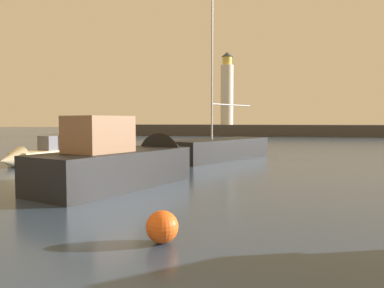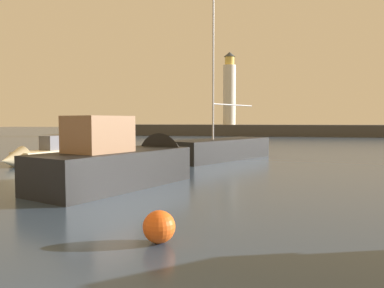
% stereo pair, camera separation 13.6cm
% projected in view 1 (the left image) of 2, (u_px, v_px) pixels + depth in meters
% --- Properties ---
extents(ground_plane, '(220.00, 220.00, 0.00)m').
position_uv_depth(ground_plane, '(250.00, 149.00, 35.45)').
color(ground_plane, '#2D3D51').
extents(breakwater, '(68.97, 6.86, 1.95)m').
position_uv_depth(breakwater, '(259.00, 130.00, 67.91)').
color(breakwater, '#423F3D').
rests_on(breakwater, ground_plane).
extents(lighthouse, '(2.27, 2.27, 13.06)m').
position_uv_depth(lighthouse, '(227.00, 90.00, 68.61)').
color(lighthouse, silver).
rests_on(lighthouse, breakwater).
extents(motorboat_0, '(2.88, 5.96, 2.02)m').
position_uv_depth(motorboat_0, '(38.00, 156.00, 23.21)').
color(motorboat_0, beige).
rests_on(motorboat_0, ground_plane).
extents(motorboat_1, '(5.68, 9.19, 3.36)m').
position_uv_depth(motorboat_1, '(136.00, 162.00, 16.37)').
color(motorboat_1, black).
rests_on(motorboat_1, ground_plane).
extents(sailboat_moored, '(6.50, 9.01, 14.73)m').
position_uv_depth(sailboat_moored, '(219.00, 149.00, 26.25)').
color(sailboat_moored, black).
rests_on(sailboat_moored, ground_plane).
extents(mooring_buoy, '(0.72, 0.72, 0.72)m').
position_uv_depth(mooring_buoy, '(162.00, 227.00, 8.31)').
color(mooring_buoy, '#EA5919').
rests_on(mooring_buoy, ground_plane).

